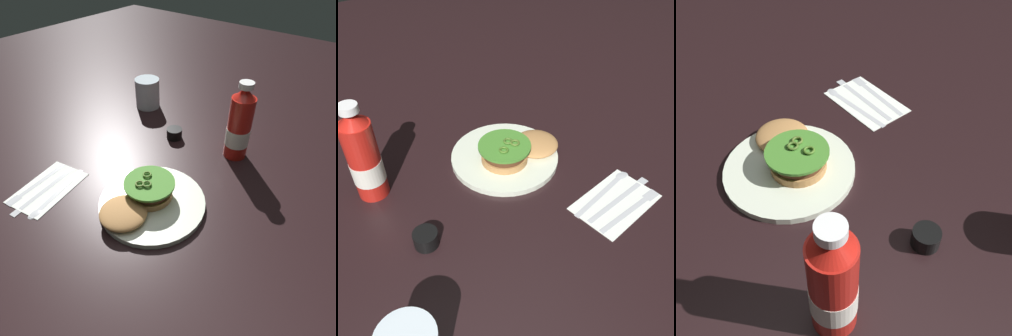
% 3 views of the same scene
% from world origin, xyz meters
% --- Properties ---
extents(ground_plane, '(3.00, 3.00, 0.00)m').
position_xyz_m(ground_plane, '(0.00, 0.00, 0.00)').
color(ground_plane, black).
extents(dinner_plate, '(0.26, 0.26, 0.01)m').
position_xyz_m(dinner_plate, '(0.13, 0.11, 0.01)').
color(dinner_plate, silver).
rests_on(dinner_plate, ground_plane).
extents(burger_sandwich, '(0.21, 0.13, 0.05)m').
position_xyz_m(burger_sandwich, '(0.15, 0.09, 0.03)').
color(burger_sandwich, '#B77F48').
rests_on(burger_sandwich, dinner_plate).
extents(ketchup_bottle, '(0.07, 0.07, 0.23)m').
position_xyz_m(ketchup_bottle, '(-0.18, 0.17, 0.10)').
color(ketchup_bottle, red).
rests_on(ketchup_bottle, ground_plane).
extents(water_glass, '(0.09, 0.09, 0.11)m').
position_xyz_m(water_glass, '(-0.25, -0.24, 0.05)').
color(water_glass, silver).
rests_on(water_glass, ground_plane).
extents(condiment_cup, '(0.05, 0.05, 0.03)m').
position_xyz_m(condiment_cup, '(-0.14, -0.03, 0.02)').
color(condiment_cup, black).
rests_on(condiment_cup, ground_plane).
extents(napkin, '(0.21, 0.15, 0.00)m').
position_xyz_m(napkin, '(0.26, -0.15, 0.00)').
color(napkin, white).
rests_on(napkin, ground_plane).
extents(fork_utensil, '(0.19, 0.04, 0.00)m').
position_xyz_m(fork_utensil, '(0.28, -0.18, 0.00)').
color(fork_utensil, silver).
rests_on(fork_utensil, napkin).
extents(butter_knife, '(0.20, 0.04, 0.00)m').
position_xyz_m(butter_knife, '(0.29, -0.14, 0.00)').
color(butter_knife, silver).
rests_on(butter_knife, napkin).
extents(spoon_utensil, '(0.19, 0.06, 0.00)m').
position_xyz_m(spoon_utensil, '(0.28, -0.10, 0.00)').
color(spoon_utensil, silver).
rests_on(spoon_utensil, napkin).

